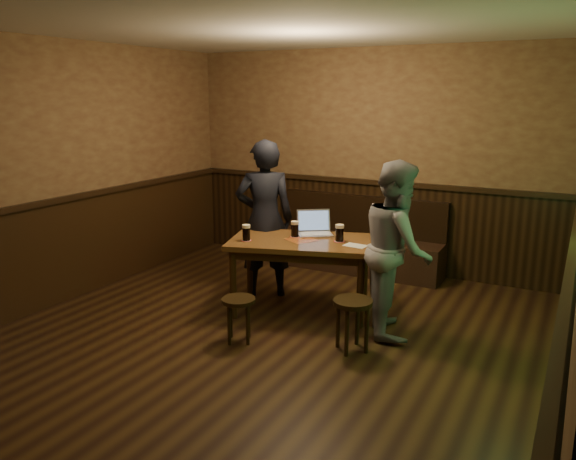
% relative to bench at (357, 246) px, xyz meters
% --- Properties ---
extents(room, '(5.04, 6.04, 2.84)m').
position_rel_bench_xyz_m(room, '(0.04, -2.53, 0.89)').
color(room, black).
rests_on(room, ground).
extents(bench, '(2.20, 0.50, 0.95)m').
position_rel_bench_xyz_m(bench, '(0.00, 0.00, 0.00)').
color(bench, black).
rests_on(bench, ground).
extents(pub_table, '(1.62, 1.21, 0.78)m').
position_rel_bench_xyz_m(pub_table, '(0.00, -1.62, 0.36)').
color(pub_table, brown).
rests_on(pub_table, ground).
extents(stool_left, '(0.38, 0.38, 0.42)m').
position_rel_bench_xyz_m(stool_left, '(-0.16, -2.56, 0.02)').
color(stool_left, black).
rests_on(stool_left, ground).
extents(stool_right, '(0.36, 0.36, 0.47)m').
position_rel_bench_xyz_m(stool_right, '(0.83, -2.25, 0.07)').
color(stool_right, black).
rests_on(stool_right, ground).
extents(pint_left, '(0.11, 0.11, 0.17)m').
position_rel_bench_xyz_m(pint_left, '(-0.48, -1.91, 0.55)').
color(pint_left, maroon).
rests_on(pint_left, pub_table).
extents(pint_mid, '(0.11, 0.11, 0.17)m').
position_rel_bench_xyz_m(pint_mid, '(-0.11, -1.54, 0.55)').
color(pint_mid, maroon).
rests_on(pint_mid, pub_table).
extents(pint_right, '(0.12, 0.12, 0.18)m').
position_rel_bench_xyz_m(pint_right, '(0.37, -1.50, 0.55)').
color(pint_right, maroon).
rests_on(pint_right, pub_table).
extents(laptop, '(0.46, 0.44, 0.25)m').
position_rel_bench_xyz_m(laptop, '(0.02, -1.34, 0.53)').
color(laptop, silver).
rests_on(laptop, pub_table).
extents(menu, '(0.23, 0.17, 0.00)m').
position_rel_bench_xyz_m(menu, '(0.58, -1.58, 0.46)').
color(menu, silver).
rests_on(menu, pub_table).
extents(person_suit, '(0.77, 0.70, 1.76)m').
position_rel_bench_xyz_m(person_suit, '(-0.59, -1.36, 0.57)').
color(person_suit, black).
rests_on(person_suit, ground).
extents(person_grey, '(0.89, 0.98, 1.65)m').
position_rel_bench_xyz_m(person_grey, '(1.02, -1.65, 0.51)').
color(person_grey, gray).
rests_on(person_grey, ground).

